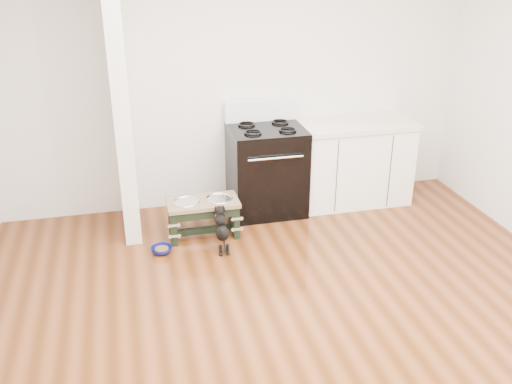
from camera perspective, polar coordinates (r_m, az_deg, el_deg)
The scene contains 8 objects.
ground at distance 4.36m, azimuth 5.08°, elevation -14.13°, with size 5.00×5.00×0.00m, color #4D250D.
room_shell at distance 3.60m, azimuth 6.02°, elevation 6.66°, with size 5.00×5.00×5.00m.
partition_wall at distance 5.50m, azimuth -13.45°, elevation 9.28°, with size 0.15×0.80×2.70m, color silver.
oven_range at distance 5.99m, azimuth 1.05°, elevation 2.38°, with size 0.76×0.69×1.14m.
cabinet_run at distance 6.32m, azimuth 9.65°, elevation 2.96°, with size 1.24×0.64×0.91m.
dog_feeder at distance 5.55m, azimuth -5.31°, elevation -1.90°, with size 0.69×0.37×0.39m.
puppy at distance 5.31m, azimuth -3.46°, elevation -3.60°, with size 0.12×0.35×0.42m.
floor_bowl at distance 5.41m, azimuth -9.41°, elevation -5.73°, with size 0.25×0.25×0.06m.
Camera 1 is at (-1.17, -3.23, 2.68)m, focal length 40.00 mm.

